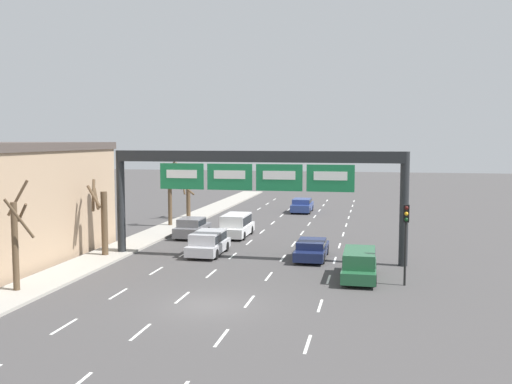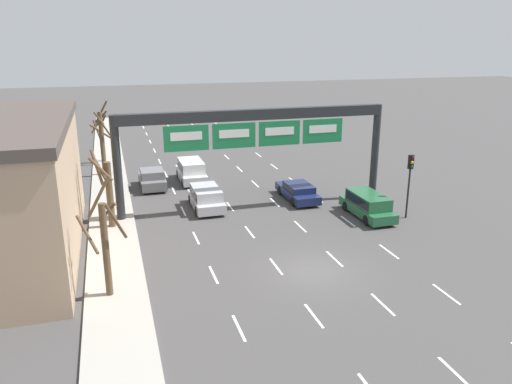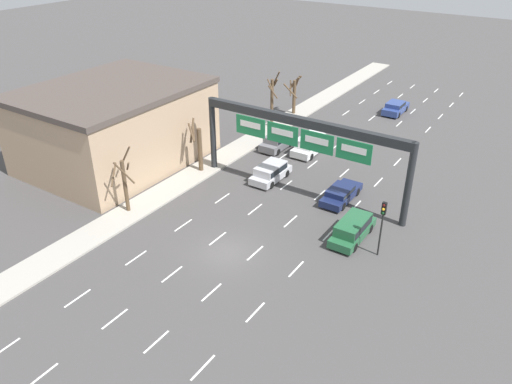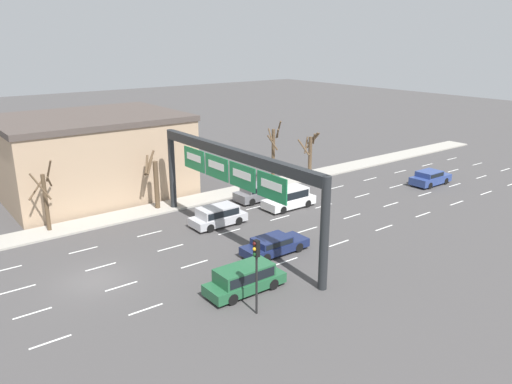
# 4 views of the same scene
# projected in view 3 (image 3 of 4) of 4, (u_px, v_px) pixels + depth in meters

# --- Properties ---
(ground_plane) EXTENTS (220.00, 220.00, 0.00)m
(ground_plane) POSITION_uv_depth(u_px,v_px,m) (228.00, 253.00, 35.09)
(ground_plane) COLOR #474444
(sidewalk_left) EXTENTS (2.80, 110.00, 0.15)m
(sidewalk_left) POSITION_uv_depth(u_px,v_px,m) (130.00, 213.00, 39.69)
(sidewalk_left) COLOR #A8A399
(sidewalk_left) RESTS_ON ground_plane
(lane_dashes) EXTENTS (10.02, 67.00, 0.01)m
(lane_dashes) POSITION_uv_depth(u_px,v_px,m) (316.00, 179.00, 44.97)
(lane_dashes) COLOR white
(lane_dashes) RESTS_ON ground_plane
(sign_gantry) EXTENTS (18.63, 0.70, 6.85)m
(sign_gantry) POSITION_uv_depth(u_px,v_px,m) (301.00, 134.00, 39.96)
(sign_gantry) COLOR #232628
(sign_gantry) RESTS_ON ground_plane
(building_near) EXTENTS (12.71, 16.04, 7.36)m
(building_near) POSITION_uv_depth(u_px,v_px,m) (115.00, 125.00, 46.58)
(building_near) COLOR tan
(building_near) RESTS_ON ground_plane
(suv_white) EXTENTS (1.99, 4.67, 1.77)m
(suv_white) POSITION_uv_depth(u_px,v_px,m) (310.00, 144.00, 49.48)
(suv_white) COLOR silver
(suv_white) RESTS_ON ground_plane
(suv_green) EXTENTS (1.84, 4.82, 1.59)m
(suv_green) POSITION_uv_depth(u_px,v_px,m) (353.00, 228.00, 36.24)
(suv_green) COLOR #235B38
(suv_green) RESTS_ON ground_plane
(suv_silver) EXTENTS (1.96, 4.39, 1.54)m
(suv_silver) POSITION_uv_depth(u_px,v_px,m) (271.00, 171.00, 44.38)
(suv_silver) COLOR #B7B7BC
(suv_silver) RESTS_ON ground_plane
(car_grey) EXTENTS (1.92, 4.06, 1.52)m
(car_grey) POSITION_uv_depth(u_px,v_px,m) (276.00, 142.00, 50.37)
(car_grey) COLOR slate
(car_grey) RESTS_ON ground_plane
(car_blue) EXTENTS (1.97, 4.49, 1.44)m
(car_blue) POSITION_uv_depth(u_px,v_px,m) (396.00, 107.00, 59.68)
(car_blue) COLOR navy
(car_blue) RESTS_ON ground_plane
(car_navy) EXTENTS (1.86, 4.78, 1.23)m
(car_navy) POSITION_uv_depth(u_px,v_px,m) (341.00, 193.00, 41.27)
(car_navy) COLOR #19234C
(car_navy) RESTS_ON ground_plane
(traffic_light_near_gantry) EXTENTS (0.30, 0.35, 4.22)m
(traffic_light_near_gantry) POSITION_uv_depth(u_px,v_px,m) (383.00, 218.00, 33.38)
(traffic_light_near_gantry) COLOR black
(traffic_light_near_gantry) RESTS_ON ground_plane
(tree_bare_closest) EXTENTS (1.38, 1.53, 4.86)m
(tree_bare_closest) POSITION_uv_depth(u_px,v_px,m) (198.00, 146.00, 45.08)
(tree_bare_closest) COLOR brown
(tree_bare_closest) RESTS_ON sidewalk_left
(tree_bare_second) EXTENTS (1.95, 2.03, 4.44)m
(tree_bare_second) POSITION_uv_depth(u_px,v_px,m) (294.00, 93.00, 58.57)
(tree_bare_second) COLOR brown
(tree_bare_second) RESTS_ON sidewalk_left
(tree_bare_third) EXTENTS (2.15, 1.81, 5.43)m
(tree_bare_third) POSITION_uv_depth(u_px,v_px,m) (124.00, 181.00, 38.64)
(tree_bare_third) COLOR brown
(tree_bare_third) RESTS_ON sidewalk_left
(tree_bare_furthest) EXTENTS (1.29, 1.56, 6.21)m
(tree_bare_furthest) POSITION_uv_depth(u_px,v_px,m) (272.00, 100.00, 54.48)
(tree_bare_furthest) COLOR brown
(tree_bare_furthest) RESTS_ON sidewalk_left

